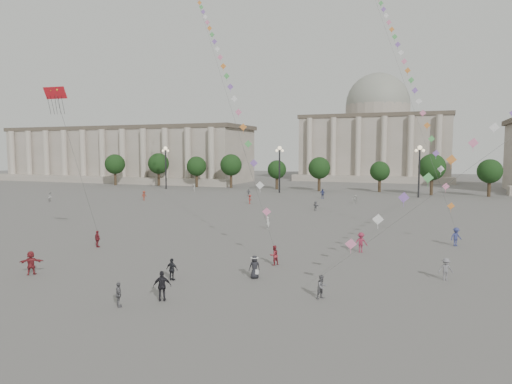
% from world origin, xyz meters
% --- Properties ---
extents(ground, '(360.00, 360.00, 0.00)m').
position_xyz_m(ground, '(0.00, 0.00, 0.00)').
color(ground, '#555250').
rests_on(ground, ground).
extents(hall_west, '(84.00, 26.22, 17.20)m').
position_xyz_m(hall_west, '(-75.00, 93.89, 8.43)').
color(hall_west, gray).
rests_on(hall_west, ground).
extents(hall_central, '(48.30, 34.30, 35.50)m').
position_xyz_m(hall_central, '(0.00, 129.22, 14.23)').
color(hall_central, gray).
rests_on(hall_central, ground).
extents(tree_row, '(137.12, 5.12, 8.00)m').
position_xyz_m(tree_row, '(0.00, 78.00, 5.39)').
color(tree_row, '#34251A').
rests_on(tree_row, ground).
extents(lamp_post_far_west, '(2.00, 0.90, 10.65)m').
position_xyz_m(lamp_post_far_west, '(-45.00, 70.00, 7.35)').
color(lamp_post_far_west, '#262628').
rests_on(lamp_post_far_west, ground).
extents(lamp_post_mid_west, '(2.00, 0.90, 10.65)m').
position_xyz_m(lamp_post_mid_west, '(-15.00, 70.00, 7.35)').
color(lamp_post_mid_west, '#262628').
rests_on(lamp_post_mid_west, ground).
extents(lamp_post_mid_east, '(2.00, 0.90, 10.65)m').
position_xyz_m(lamp_post_mid_east, '(15.00, 70.00, 7.35)').
color(lamp_post_mid_east, '#262628').
rests_on(lamp_post_mid_east, ground).
extents(person_crowd_0, '(1.23, 0.95, 1.95)m').
position_xyz_m(person_crowd_0, '(-2.88, 60.54, 0.97)').
color(person_crowd_0, navy).
rests_on(person_crowd_0, ground).
extents(person_crowd_1, '(0.98, 1.09, 1.83)m').
position_xyz_m(person_crowd_1, '(-49.39, 36.70, 0.91)').
color(person_crowd_1, '#B0B0AC').
rests_on(person_crowd_1, ground).
extents(person_crowd_2, '(1.03, 1.36, 1.86)m').
position_xyz_m(person_crowd_2, '(-34.40, 45.13, 0.93)').
color(person_crowd_2, '#933828').
rests_on(person_crowd_2, ground).
extents(person_crowd_4, '(0.99, 1.46, 1.51)m').
position_xyz_m(person_crowd_4, '(4.46, 54.70, 0.76)').
color(person_crowd_4, '#BABAB5').
rests_on(person_crowd_4, ground).
extents(person_crowd_6, '(1.18, 0.83, 1.65)m').
position_xyz_m(person_crowd_6, '(18.30, 6.58, 0.83)').
color(person_crowd_6, slate).
rests_on(person_crowd_6, ground).
extents(person_crowd_8, '(1.38, 1.05, 1.89)m').
position_xyz_m(person_crowd_8, '(11.17, 13.81, 0.95)').
color(person_crowd_8, maroon).
rests_on(person_crowd_8, ground).
extents(person_crowd_10, '(0.70, 0.78, 1.79)m').
position_xyz_m(person_crowd_10, '(-35.10, 66.57, 0.89)').
color(person_crowd_10, silver).
rests_on(person_crowd_10, ground).
extents(person_crowd_12, '(1.36, 1.19, 1.49)m').
position_xyz_m(person_crowd_12, '(0.10, 42.16, 0.74)').
color(person_crowd_12, slate).
rests_on(person_crowd_12, ground).
extents(person_crowd_13, '(0.67, 0.60, 1.55)m').
position_xyz_m(person_crowd_13, '(-1.21, 22.76, 0.77)').
color(person_crowd_13, silver).
rests_on(person_crowd_13, ground).
extents(person_crowd_16, '(1.01, 0.71, 1.60)m').
position_xyz_m(person_crowd_16, '(-18.48, 59.62, 0.80)').
color(person_crowd_16, slate).
rests_on(person_crowd_16, ground).
extents(person_crowd_17, '(0.70, 1.12, 1.67)m').
position_xyz_m(person_crowd_17, '(-13.12, 46.99, 0.84)').
color(person_crowd_17, maroon).
rests_on(person_crowd_17, ground).
extents(tourist_0, '(1.06, 0.75, 1.67)m').
position_xyz_m(tourist_0, '(-13.44, 6.89, 0.83)').
color(tourist_0, maroon).
rests_on(tourist_0, ground).
extents(tourist_1, '(0.98, 0.47, 1.64)m').
position_xyz_m(tourist_1, '(-0.45, -0.56, 0.82)').
color(tourist_1, black).
rests_on(tourist_1, ground).
extents(tourist_2, '(1.71, 1.44, 1.85)m').
position_xyz_m(tourist_2, '(-11.37, -3.06, 0.92)').
color(tourist_2, maroon).
rests_on(tourist_2, ground).
extents(tourist_3, '(0.90, 0.91, 1.54)m').
position_xyz_m(tourist_3, '(-0.46, -6.71, 0.77)').
color(tourist_3, slate).
rests_on(tourist_3, ground).
extents(tourist_4, '(1.22, 0.94, 1.93)m').
position_xyz_m(tourist_4, '(1.41, -4.80, 0.96)').
color(tourist_4, black).
rests_on(tourist_4, ground).
extents(kite_flyer_0, '(0.98, 1.02, 1.65)m').
position_xyz_m(kite_flyer_0, '(5.10, 6.40, 0.83)').
color(kite_flyer_0, maroon).
rests_on(kite_flyer_0, ground).
extents(kite_flyer_1, '(1.39, 1.27, 1.87)m').
position_xyz_m(kite_flyer_1, '(19.65, 20.09, 0.94)').
color(kite_flyer_1, navy).
rests_on(kite_flyer_1, ground).
extents(kite_flyer_2, '(0.91, 0.95, 1.54)m').
position_xyz_m(kite_flyer_2, '(10.73, -0.76, 0.77)').
color(kite_flyer_2, slate).
rests_on(kite_flyer_2, ground).
extents(hat_person, '(1.00, 0.94, 1.72)m').
position_xyz_m(hat_person, '(5.01, 2.07, 0.90)').
color(hat_person, black).
rests_on(hat_person, ground).
extents(dragon_kite, '(2.23, 2.05, 13.85)m').
position_xyz_m(dragon_kite, '(-14.76, 3.56, 13.92)').
color(dragon_kite, red).
rests_on(dragon_kite, ground).
extents(kite_train_west, '(30.57, 42.97, 66.67)m').
position_xyz_m(kite_train_west, '(-11.10, 29.62, 22.91)').
color(kite_train_west, '#3F3F3F').
rests_on(kite_train_west, ground).
extents(kite_train_mid, '(15.80, 35.70, 58.51)m').
position_xyz_m(kite_train_mid, '(11.62, 39.00, 25.23)').
color(kite_train_mid, '#3F3F3F').
rests_on(kite_train_mid, ground).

